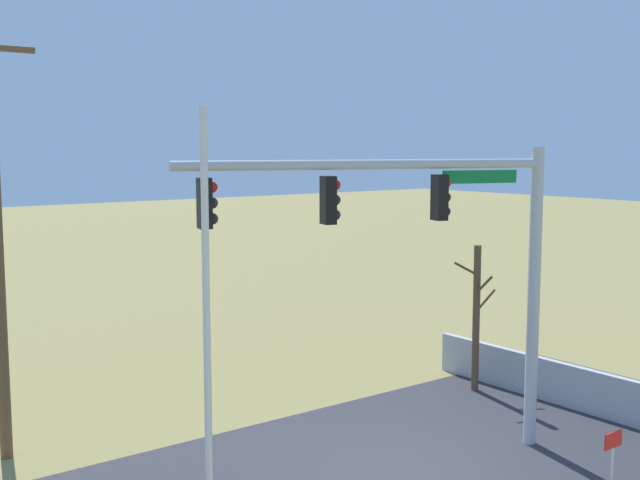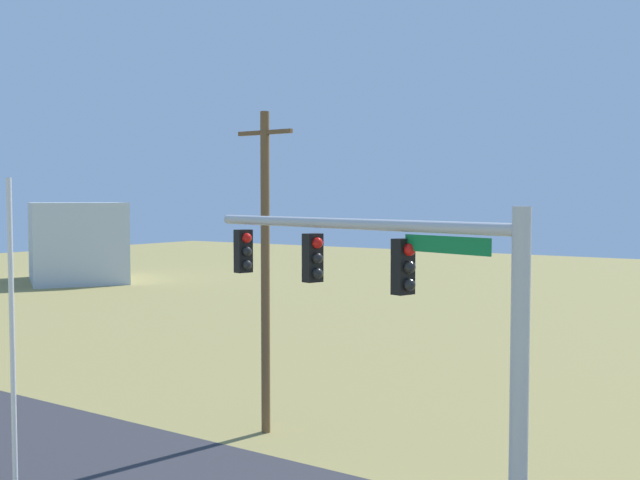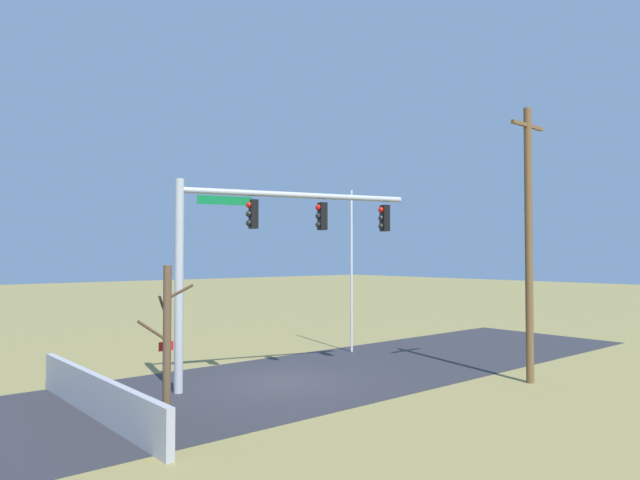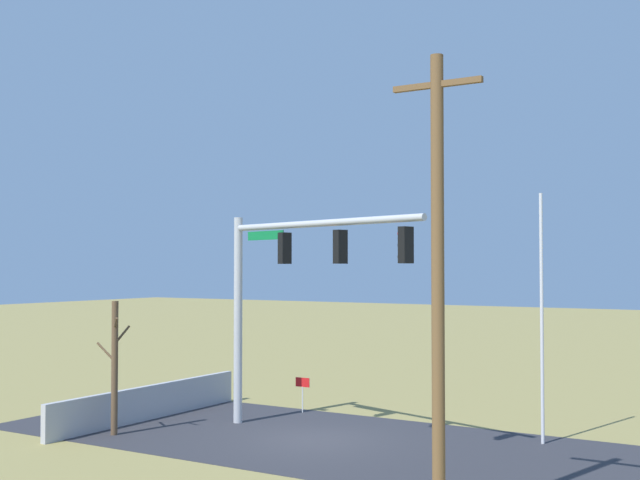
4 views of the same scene
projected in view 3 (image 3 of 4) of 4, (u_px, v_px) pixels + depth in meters
name	position (u px, v px, depth m)	size (l,w,h in m)	color
ground_plane	(283.00, 382.00, 19.38)	(160.00, 160.00, 0.00)	olive
road_surface	(366.00, 367.00, 21.98)	(28.00, 8.00, 0.01)	#2D2D33
sidewalk_corner	(148.00, 398.00, 17.11)	(6.00, 6.00, 0.01)	#B7B5AD
retaining_fence	(97.00, 396.00, 15.09)	(0.20, 8.74, 1.13)	#A8A8AD
signal_mast	(255.00, 239.00, 18.88)	(7.86, 2.61, 6.72)	#B2B5BA
flagpole	(352.00, 271.00, 25.52)	(0.10, 0.10, 7.24)	silver
utility_pole	(529.00, 240.00, 19.37)	(1.90, 0.26, 9.35)	brown
bare_tree	(167.00, 346.00, 13.84)	(1.27, 1.02, 4.06)	brown
open_sign	(166.00, 351.00, 20.33)	(0.56, 0.04, 1.22)	silver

